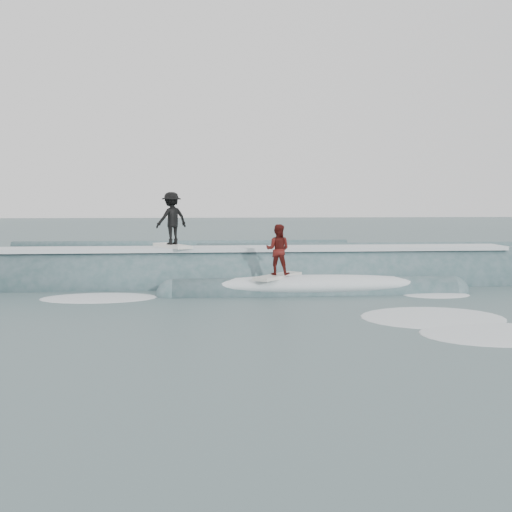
{
  "coord_description": "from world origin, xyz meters",
  "views": [
    {
      "loc": [
        -1.53,
        -15.87,
        2.97
      ],
      "look_at": [
        0.0,
        3.03,
        1.1
      ],
      "focal_mm": 40.0,
      "sensor_mm": 36.0,
      "label": 1
    }
  ],
  "objects": [
    {
      "name": "far_swells",
      "position": [
        -1.31,
        17.65,
        0.0
      ],
      "size": [
        43.55,
        8.65,
        0.8
      ],
      "color": "#355659",
      "rests_on": "ground"
    },
    {
      "name": "breaking_wave",
      "position": [
        0.19,
        3.8,
        0.04
      ],
      "size": [
        23.21,
        4.04,
        2.53
      ],
      "color": "#355659",
      "rests_on": "ground"
    },
    {
      "name": "ground",
      "position": [
        0.0,
        0.0,
        0.0
      ],
      "size": [
        160.0,
        160.0,
        0.0
      ],
      "primitive_type": "plane",
      "color": "#415B5E",
      "rests_on": "ground"
    },
    {
      "name": "surfer_black",
      "position": [
        -2.85,
        4.03,
        2.27
      ],
      "size": [
        1.47,
        2.01,
        1.91
      ],
      "color": "white",
      "rests_on": "ground"
    },
    {
      "name": "surfer_red",
      "position": [
        0.59,
        1.83,
        1.31
      ],
      "size": [
        1.72,
        1.87,
        1.69
      ],
      "color": "silver",
      "rests_on": "ground"
    },
    {
      "name": "whitewater",
      "position": [
        1.46,
        -1.05,
        0.0
      ],
      "size": [
        16.01,
        7.51,
        0.1
      ],
      "color": "white",
      "rests_on": "ground"
    }
  ]
}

